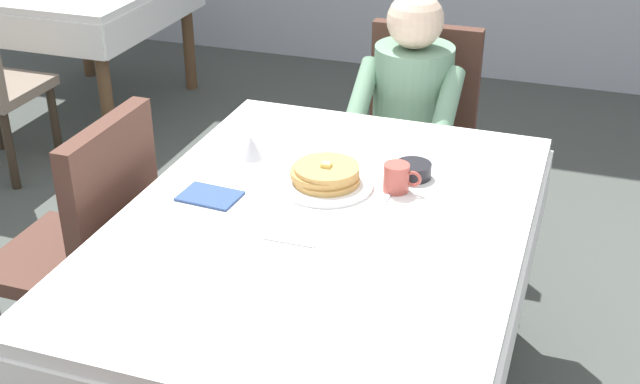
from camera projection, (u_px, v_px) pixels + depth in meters
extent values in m
cube|color=white|center=(322.00, 225.00, 2.32)|extent=(1.10, 1.50, 0.04)
cube|color=white|center=(390.00, 151.00, 3.01)|extent=(1.10, 0.01, 0.18)
cube|color=white|center=(148.00, 226.00, 2.54)|extent=(0.01, 1.50, 0.18)
cube|color=white|center=(521.00, 295.00, 2.22)|extent=(0.01, 1.50, 0.18)
cylinder|color=brown|center=(262.00, 205.00, 3.19)|extent=(0.07, 0.07, 0.70)
cylinder|color=brown|center=(511.00, 247.00, 2.92)|extent=(0.07, 0.07, 0.70)
cube|color=#4C2D23|center=(410.00, 162.00, 3.35)|extent=(0.44, 0.44, 0.05)
cube|color=#4C2D23|center=(425.00, 83.00, 3.40)|extent=(0.44, 0.06, 0.48)
cylinder|color=#2D2319|center=(441.00, 239.00, 3.26)|extent=(0.04, 0.04, 0.40)
cylinder|color=#2D2319|center=(353.00, 224.00, 3.36)|extent=(0.04, 0.04, 0.40)
cylinder|color=#2D2319|center=(458.00, 198.00, 3.56)|extent=(0.04, 0.04, 0.40)
cylinder|color=#2D2319|center=(377.00, 185.00, 3.66)|extent=(0.04, 0.04, 0.40)
cylinder|color=gray|center=(412.00, 104.00, 3.22)|extent=(0.30, 0.30, 0.46)
sphere|color=beige|center=(415.00, 20.00, 3.04)|extent=(0.21, 0.21, 0.21)
cylinder|color=gray|center=(447.00, 105.00, 3.02)|extent=(0.08, 0.29, 0.23)
cylinder|color=gray|center=(362.00, 95.00, 3.11)|extent=(0.08, 0.29, 0.23)
cylinder|color=#383D51|center=(415.00, 232.00, 3.26)|extent=(0.10, 0.10, 0.45)
cylinder|color=#383D51|center=(376.00, 225.00, 3.30)|extent=(0.10, 0.10, 0.45)
cube|color=#4C2D23|center=(68.00, 259.00, 2.71)|extent=(0.44, 0.44, 0.05)
cube|color=#4C2D23|center=(113.00, 197.00, 2.53)|extent=(0.06, 0.44, 0.48)
cylinder|color=#2D2319|center=(63.00, 278.00, 3.02)|extent=(0.04, 0.04, 0.40)
cylinder|color=#2D2319|center=(94.00, 360.00, 2.62)|extent=(0.04, 0.04, 0.40)
cylinder|color=#2D2319|center=(151.00, 297.00, 2.92)|extent=(0.04, 0.04, 0.40)
cylinder|color=white|center=(326.00, 184.00, 2.48)|extent=(0.28, 0.28, 0.02)
cylinder|color=tan|center=(327.00, 180.00, 2.47)|extent=(0.20, 0.20, 0.02)
cylinder|color=tan|center=(325.00, 172.00, 2.47)|extent=(0.20, 0.20, 0.02)
cylinder|color=tan|center=(327.00, 168.00, 2.46)|extent=(0.19, 0.19, 0.01)
cube|color=#F4E072|center=(326.00, 165.00, 2.45)|extent=(0.03, 0.03, 0.01)
cylinder|color=#B24C42|center=(396.00, 178.00, 2.44)|extent=(0.08, 0.08, 0.08)
torus|color=#B24C42|center=(413.00, 179.00, 2.42)|extent=(0.05, 0.01, 0.05)
cylinder|color=black|center=(413.00, 170.00, 2.53)|extent=(0.11, 0.11, 0.04)
cone|color=silver|center=(251.00, 147.00, 2.64)|extent=(0.08, 0.08, 0.07)
cube|color=silver|center=(264.00, 179.00, 2.52)|extent=(0.03, 0.18, 0.00)
cube|color=silver|center=(386.00, 198.00, 2.41)|extent=(0.02, 0.20, 0.00)
cube|color=silver|center=(288.00, 242.00, 2.20)|extent=(0.15, 0.02, 0.00)
cube|color=#334C7F|center=(210.00, 196.00, 2.42)|extent=(0.18, 0.13, 0.01)
cube|color=white|center=(26.00, 35.00, 4.23)|extent=(0.90, 0.01, 0.18)
cube|color=white|center=(159.00, 14.00, 4.57)|extent=(0.01, 1.10, 0.18)
cylinder|color=brown|center=(105.00, 86.00, 4.32)|extent=(0.07, 0.07, 0.70)
cylinder|color=brown|center=(83.00, 23.00, 5.32)|extent=(0.07, 0.07, 0.70)
cylinder|color=brown|center=(188.00, 34.00, 5.11)|extent=(0.07, 0.07, 0.70)
cylinder|color=#2D2319|center=(55.00, 122.00, 4.28)|extent=(0.04, 0.04, 0.40)
cylinder|color=#2D2319|center=(10.00, 150.00, 3.98)|extent=(0.04, 0.04, 0.40)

